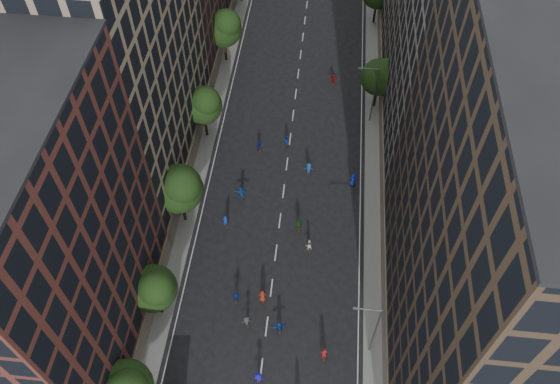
# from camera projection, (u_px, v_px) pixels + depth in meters

# --- Properties ---
(ground) EXTENTS (240.00, 240.00, 0.00)m
(ground) POSITION_uv_depth(u_px,v_px,m) (290.00, 141.00, 72.94)
(ground) COLOR black
(ground) RESTS_ON ground
(sidewalk_left) EXTENTS (4.00, 105.00, 0.15)m
(sidewalk_left) POSITION_uv_depth(u_px,v_px,m) (211.00, 97.00, 78.24)
(sidewalk_left) COLOR slate
(sidewalk_left) RESTS_ON ground
(sidewalk_right) EXTENTS (4.00, 105.00, 0.15)m
(sidewalk_right) POSITION_uv_depth(u_px,v_px,m) (379.00, 109.00, 76.73)
(sidewalk_right) COLOR slate
(sidewalk_right) RESTS_ON ground
(bldg_left_a) EXTENTS (14.00, 22.00, 30.00)m
(bldg_left_a) POSITION_uv_depth(u_px,v_px,m) (29.00, 255.00, 44.54)
(bldg_left_a) COLOR #572921
(bldg_left_a) RESTS_ON ground
(bldg_left_b) EXTENTS (14.00, 26.00, 34.00)m
(bldg_left_b) POSITION_uv_depth(u_px,v_px,m) (109.00, 52.00, 57.68)
(bldg_left_b) COLOR #8E7B5D
(bldg_left_b) RESTS_ON ground
(bldg_right_a) EXTENTS (14.00, 30.00, 36.00)m
(bldg_right_a) POSITION_uv_depth(u_px,v_px,m) (508.00, 234.00, 42.24)
(bldg_right_a) COLOR #403022
(bldg_right_a) RESTS_ON ground
(bldg_right_b) EXTENTS (14.00, 28.00, 33.00)m
(bldg_right_b) POSITION_uv_depth(u_px,v_px,m) (463.00, 27.00, 61.21)
(bldg_right_b) COLOR #6D655A
(bldg_right_b) RESTS_ON ground
(tree_left_1) EXTENTS (4.80, 4.80, 8.21)m
(tree_left_1) POSITION_uv_depth(u_px,v_px,m) (154.00, 288.00, 53.23)
(tree_left_1) COLOR black
(tree_left_1) RESTS_ON ground
(tree_left_2) EXTENTS (5.60, 5.60, 9.45)m
(tree_left_2) POSITION_uv_depth(u_px,v_px,m) (179.00, 188.00, 59.94)
(tree_left_2) COLOR black
(tree_left_2) RESTS_ON ground
(tree_left_3) EXTENTS (5.00, 5.00, 8.58)m
(tree_left_3) POSITION_uv_depth(u_px,v_px,m) (204.00, 104.00, 68.96)
(tree_left_3) COLOR black
(tree_left_3) RESTS_ON ground
(tree_left_4) EXTENTS (5.40, 5.40, 9.08)m
(tree_left_4) POSITION_uv_depth(u_px,v_px,m) (224.00, 27.00, 78.55)
(tree_left_4) COLOR black
(tree_left_4) RESTS_ON ground
(tree_right_a) EXTENTS (5.00, 5.00, 8.39)m
(tree_right_a) POSITION_uv_depth(u_px,v_px,m) (381.00, 76.00, 72.61)
(tree_right_a) COLOR black
(tree_right_a) RESTS_ON ground
(streetlamp_near) EXTENTS (2.64, 0.22, 9.06)m
(streetlamp_near) POSITION_uv_depth(u_px,v_px,m) (374.00, 329.00, 51.05)
(streetlamp_near) COLOR #595B60
(streetlamp_near) RESTS_ON ground
(streetlamp_far) EXTENTS (2.64, 0.22, 9.06)m
(streetlamp_far) POSITION_uv_depth(u_px,v_px,m) (373.00, 92.00, 71.29)
(streetlamp_far) COLOR #595B60
(streetlamp_far) RESTS_ON ground
(skater_3) EXTENTS (1.20, 0.78, 1.76)m
(skater_3) POSITION_uv_depth(u_px,v_px,m) (258.00, 378.00, 52.46)
(skater_3) COLOR #1A16B8
(skater_3) RESTS_ON ground
(skater_4) EXTENTS (1.01, 0.43, 1.72)m
(skater_4) POSITION_uv_depth(u_px,v_px,m) (236.00, 297.00, 57.84)
(skater_4) COLOR navy
(skater_4) RESTS_ON ground
(skater_5) EXTENTS (1.61, 1.00, 1.65)m
(skater_5) POSITION_uv_depth(u_px,v_px,m) (279.00, 327.00, 55.76)
(skater_5) COLOR #153AAC
(skater_5) RESTS_ON ground
(skater_6) EXTENTS (0.90, 0.62, 1.77)m
(skater_6) POSITION_uv_depth(u_px,v_px,m) (263.00, 296.00, 57.86)
(skater_6) COLOR maroon
(skater_6) RESTS_ON ground
(skater_7) EXTENTS (0.77, 0.57, 1.93)m
(skater_7) POSITION_uv_depth(u_px,v_px,m) (324.00, 354.00, 53.88)
(skater_7) COLOR maroon
(skater_7) RESTS_ON ground
(skater_8) EXTENTS (0.94, 0.82, 1.65)m
(skater_8) POSITION_uv_depth(u_px,v_px,m) (309.00, 245.00, 61.85)
(skater_8) COLOR white
(skater_8) RESTS_ON ground
(skater_9) EXTENTS (1.18, 0.88, 1.63)m
(skater_9) POSITION_uv_depth(u_px,v_px,m) (247.00, 321.00, 56.14)
(skater_9) COLOR #3A3B3F
(skater_9) RESTS_ON ground
(skater_10) EXTENTS (1.21, 0.70, 1.94)m
(skater_10) POSITION_uv_depth(u_px,v_px,m) (299.00, 225.00, 63.41)
(skater_10) COLOR #1B5C1B
(skater_10) RESTS_ON ground
(skater_11) EXTENTS (1.80, 0.81, 1.88)m
(skater_11) POSITION_uv_depth(u_px,v_px,m) (241.00, 193.00, 66.36)
(skater_11) COLOR #1551B2
(skater_11) RESTS_ON ground
(skater_12) EXTENTS (1.10, 0.91, 1.94)m
(skater_12) POSITION_uv_depth(u_px,v_px,m) (353.00, 180.00, 67.60)
(skater_12) COLOR #1320A0
(skater_12) RESTS_ON ground
(skater_13) EXTENTS (0.79, 0.62, 1.90)m
(skater_13) POSITION_uv_depth(u_px,v_px,m) (225.00, 221.00, 63.74)
(skater_13) COLOR #1634B6
(skater_13) RESTS_ON ground
(skater_14) EXTENTS (0.93, 0.81, 1.61)m
(skater_14) POSITION_uv_depth(u_px,v_px,m) (287.00, 141.00, 71.93)
(skater_14) COLOR #123899
(skater_14) RESTS_ON ground
(skater_15) EXTENTS (1.10, 0.64, 1.68)m
(skater_15) POSITION_uv_depth(u_px,v_px,m) (309.00, 169.00, 68.89)
(skater_15) COLOR blue
(skater_15) RESTS_ON ground
(skater_16) EXTENTS (0.98, 0.68, 1.55)m
(skater_16) POSITION_uv_depth(u_px,v_px,m) (259.00, 145.00, 71.44)
(skater_16) COLOR #131A9C
(skater_16) RESTS_ON ground
(skater_17) EXTENTS (1.66, 0.66, 1.75)m
(skater_17) POSITION_uv_depth(u_px,v_px,m) (333.00, 80.00, 79.28)
(skater_17) COLOR maroon
(skater_17) RESTS_ON ground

